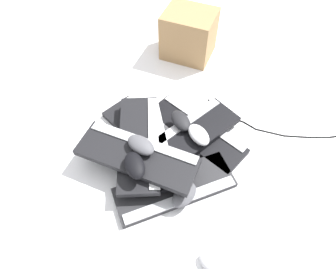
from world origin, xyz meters
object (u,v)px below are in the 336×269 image
keyboard_4 (140,142)px  mouse_3 (184,195)px  keyboard_0 (175,188)px  keyboard_5 (189,136)px  mouse_4 (181,121)px  mouse_5 (216,263)px  mouse_1 (141,145)px  mouse_2 (135,165)px  keyboard_1 (196,132)px  keyboard_2 (149,134)px  keyboard_6 (137,156)px  mouse_0 (199,135)px  keyboard_3 (148,142)px  cardboard_box (189,34)px

keyboard_4 → mouse_3: size_ratio=4.13×
keyboard_0 → keyboard_4: bearing=-150.3°
keyboard_5 → mouse_3: size_ratio=4.12×
mouse_4 → mouse_5: size_ratio=1.00×
keyboard_0 → mouse_4: (-0.26, 0.07, 0.07)m
mouse_1 → mouse_2: 0.08m
mouse_3 → keyboard_4: bearing=-104.8°
keyboard_1 → mouse_5: (0.52, -0.05, 0.01)m
keyboard_2 → keyboard_6: keyboard_6 is taller
keyboard_6 → mouse_5: (0.38, 0.20, -0.08)m
keyboard_4 → mouse_2: mouse_2 is taller
mouse_0 → mouse_5: mouse_0 is taller
keyboard_4 → mouse_0: (0.01, 0.23, 0.01)m
mouse_5 → keyboard_2: bearing=-45.1°
keyboard_6 → mouse_3: keyboard_6 is taller
keyboard_0 → keyboard_3: size_ratio=1.04×
mouse_2 → cardboard_box: 0.79m
keyboard_0 → mouse_0: (-0.18, 0.12, 0.07)m
keyboard_6 → mouse_3: bearing=43.5°
keyboard_0 → mouse_1: bearing=-140.5°
keyboard_0 → mouse_1: (-0.12, -0.10, 0.13)m
keyboard_2 → keyboard_3: 0.07m
keyboard_2 → keyboard_5: bearing=69.6°
keyboard_1 → keyboard_5: bearing=-44.3°
keyboard_0 → keyboard_5: bearing=155.0°
keyboard_6 → mouse_1: mouse_1 is taller
keyboard_2 → mouse_3: 0.32m
keyboard_3 → cardboard_box: size_ratio=1.84×
keyboard_1 → mouse_3: mouse_3 is taller
keyboard_0 → mouse_0: bearing=145.1°
keyboard_2 → mouse_1: bearing=-16.4°
keyboard_3 → mouse_3: bearing=21.4°
mouse_2 → mouse_5: 0.41m
keyboard_3 → keyboard_0: bearing=19.9°
keyboard_2 → cardboard_box: 0.57m
keyboard_3 → keyboard_5: bearing=90.9°
mouse_4 → mouse_5: bearing=-14.7°
keyboard_2 → keyboard_5: (0.06, 0.16, 0.03)m
mouse_0 → mouse_4: 0.10m
mouse_0 → mouse_5: bearing=-26.1°
mouse_0 → mouse_2: (0.13, -0.26, 0.06)m
keyboard_0 → keyboard_2: same height
mouse_5 → keyboard_5: bearing=-61.6°
cardboard_box → keyboard_0: bearing=-15.0°
keyboard_6 → mouse_1: size_ratio=4.12×
keyboard_2 → cardboard_box: size_ratio=1.86×
mouse_0 → mouse_1: 0.24m
keyboard_2 → mouse_4: mouse_4 is taller
mouse_1 → mouse_3: 0.23m
keyboard_1 → keyboard_5: (0.04, -0.04, 0.03)m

